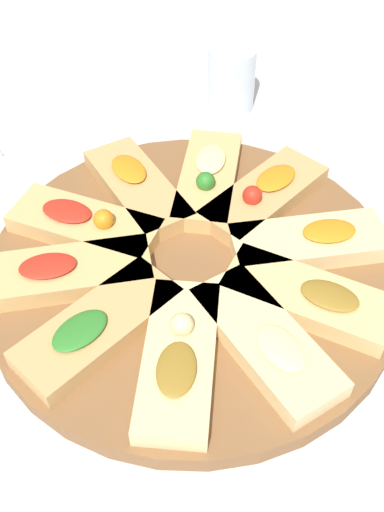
% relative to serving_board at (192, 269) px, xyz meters
% --- Properties ---
extents(ground_plane, '(3.00, 3.00, 0.00)m').
position_rel_serving_board_xyz_m(ground_plane, '(0.00, 0.00, -0.01)').
color(ground_plane, silver).
extents(serving_board, '(0.42, 0.42, 0.02)m').
position_rel_serving_board_xyz_m(serving_board, '(0.00, 0.00, 0.00)').
color(serving_board, brown).
rests_on(serving_board, ground_plane).
extents(focaccia_slice_0, '(0.16, 0.15, 0.03)m').
position_rel_serving_board_xyz_m(focaccia_slice_0, '(0.10, -0.08, 0.02)').
color(focaccia_slice_0, tan).
rests_on(focaccia_slice_0, serving_board).
extents(focaccia_slice_1, '(0.16, 0.07, 0.03)m').
position_rel_serving_board_xyz_m(focaccia_slice_1, '(0.12, -0.01, 0.02)').
color(focaccia_slice_1, tan).
rests_on(focaccia_slice_1, serving_board).
extents(focaccia_slice_2, '(0.16, 0.14, 0.04)m').
position_rel_serving_board_xyz_m(focaccia_slice_2, '(0.10, 0.07, 0.02)').
color(focaccia_slice_2, '#E5C689').
rests_on(focaccia_slice_2, serving_board).
extents(focaccia_slice_3, '(0.10, 0.17, 0.03)m').
position_rel_serving_board_xyz_m(focaccia_slice_3, '(0.03, 0.12, 0.02)').
color(focaccia_slice_3, '#E5C689').
rests_on(focaccia_slice_3, serving_board).
extents(focaccia_slice_4, '(0.10, 0.17, 0.03)m').
position_rel_serving_board_xyz_m(focaccia_slice_4, '(-0.03, 0.12, 0.02)').
color(focaccia_slice_4, '#DBB775').
rests_on(focaccia_slice_4, serving_board).
extents(focaccia_slice_5, '(0.16, 0.15, 0.03)m').
position_rel_serving_board_xyz_m(focaccia_slice_5, '(-0.09, 0.08, 0.02)').
color(focaccia_slice_5, '#E5C689').
rests_on(focaccia_slice_5, serving_board).
extents(focaccia_slice_6, '(0.16, 0.07, 0.04)m').
position_rel_serving_board_xyz_m(focaccia_slice_6, '(-0.12, 0.00, 0.02)').
color(focaccia_slice_6, tan).
rests_on(focaccia_slice_6, serving_board).
extents(focaccia_slice_7, '(0.17, 0.14, 0.04)m').
position_rel_serving_board_xyz_m(focaccia_slice_7, '(-0.10, -0.07, 0.02)').
color(focaccia_slice_7, tan).
rests_on(focaccia_slice_7, serving_board).
extents(focaccia_slice_8, '(0.11, 0.17, 0.03)m').
position_rel_serving_board_xyz_m(focaccia_slice_8, '(-0.04, -0.12, 0.02)').
color(focaccia_slice_8, tan).
rests_on(focaccia_slice_8, serving_board).
extents(focaccia_slice_9, '(0.11, 0.17, 0.04)m').
position_rel_serving_board_xyz_m(focaccia_slice_9, '(0.04, -0.11, 0.02)').
color(focaccia_slice_9, tan).
rests_on(focaccia_slice_9, serving_board).
extents(water_glass, '(0.06, 0.06, 0.09)m').
position_rel_serving_board_xyz_m(water_glass, '(-0.27, -0.17, 0.03)').
color(water_glass, silver).
rests_on(water_glass, ground_plane).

